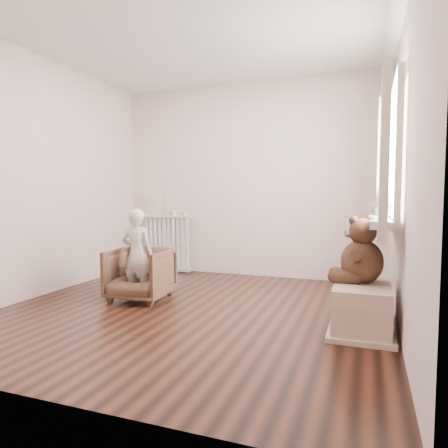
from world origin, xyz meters
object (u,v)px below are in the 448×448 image
(child, at_px, (137,254))
(toy_vanity, at_px, (167,252))
(radiator, at_px, (167,244))
(plush_cat, at_px, (382,206))
(teddy_bear, at_px, (362,248))
(toy_bench, at_px, (362,304))
(armchair, at_px, (140,274))

(child, bearing_deg, toy_vanity, -75.63)
(radiator, distance_m, plush_cat, 3.20)
(child, distance_m, teddy_bear, 2.20)
(toy_bench, distance_m, teddy_bear, 0.47)
(toy_bench, xyz_separation_m, plush_cat, (0.14, 0.32, 0.80))
(radiator, height_order, toy_vanity, radiator)
(teddy_bear, bearing_deg, radiator, 146.67)
(radiator, xyz_separation_m, child, (0.50, -1.57, 0.10))
(toy_vanity, xyz_separation_m, plush_cat, (2.81, -1.32, 0.72))
(armchair, bearing_deg, toy_bench, -6.94)
(armchair, height_order, toy_bench, armchair)
(radiator, height_order, armchair, radiator)
(child, distance_m, plush_cat, 2.40)
(toy_vanity, bearing_deg, child, -72.83)
(plush_cat, bearing_deg, child, 164.63)
(toy_vanity, bearing_deg, teddy_bear, -31.68)
(radiator, relative_size, child, 0.86)
(child, xyz_separation_m, toy_bench, (2.20, -0.11, -0.29))
(toy_vanity, height_order, child, child)
(armchair, xyz_separation_m, toy_bench, (2.20, -0.16, -0.07))
(toy_vanity, distance_m, toy_bench, 3.14)
(toy_vanity, distance_m, plush_cat, 3.19)
(plush_cat, bearing_deg, armchair, 163.41)
(radiator, distance_m, armchair, 1.60)
(radiator, distance_m, child, 1.65)
(toy_bench, bearing_deg, toy_vanity, 148.38)
(child, bearing_deg, toy_bench, 174.36)
(armchair, bearing_deg, toy_vanity, 104.91)
(armchair, height_order, teddy_bear, teddy_bear)
(toy_bench, height_order, plush_cat, plush_cat)
(armchair, bearing_deg, radiator, 105.32)
(armchair, distance_m, teddy_bear, 2.23)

